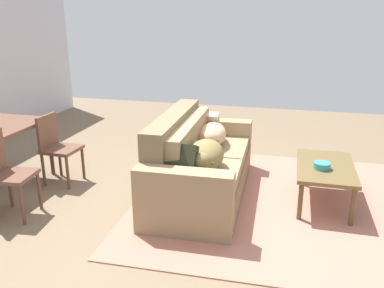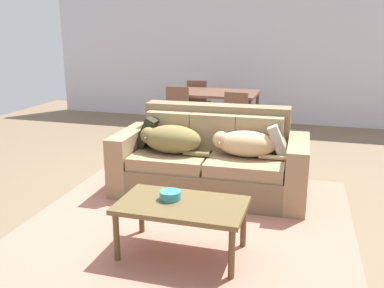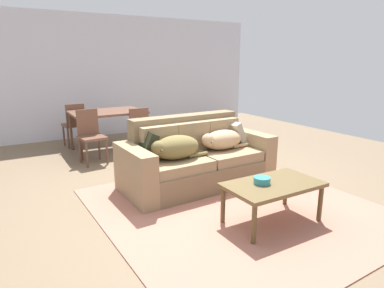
{
  "view_description": "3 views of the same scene",
  "coord_description": "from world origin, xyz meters",
  "views": [
    {
      "loc": [
        -3.89,
        -0.9,
        2.01
      ],
      "look_at": [
        0.23,
        0.17,
        0.62
      ],
      "focal_mm": 37.11,
      "sensor_mm": 36.0,
      "label": 1
    },
    {
      "loc": [
        1.34,
        -4.31,
        1.81
      ],
      "look_at": [
        0.13,
        -0.19,
        0.63
      ],
      "focal_mm": 40.07,
      "sensor_mm": 36.0,
      "label": 2
    },
    {
      "loc": [
        -2.04,
        -3.72,
        1.7
      ],
      "look_at": [
        0.11,
        -0.04,
        0.63
      ],
      "focal_mm": 31.18,
      "sensor_mm": 36.0,
      "label": 3
    }
  ],
  "objects": [
    {
      "name": "throw_pillow_by_left_arm",
      "position": [
        -0.47,
        0.14,
        0.65
      ],
      "size": [
        0.28,
        0.39,
        0.39
      ],
      "primitive_type": "cube",
      "rotation": [
        0.0,
        0.44,
        -0.06
      ],
      "color": "black",
      "rests_on": "couch"
    },
    {
      "name": "dining_chair_near_left",
      "position": [
        -0.74,
        1.88,
        0.51
      ],
      "size": [
        0.44,
        0.44,
        0.91
      ],
      "rotation": [
        0.0,
        0.0,
        0.11
      ],
      "color": "brown",
      "rests_on": "ground"
    },
    {
      "name": "area_rug",
      "position": [
        0.26,
        -0.82,
        0.01
      ],
      "size": [
        3.12,
        3.23,
        0.01
      ],
      "primitive_type": "cube",
      "rotation": [
        0.0,
        0.0,
        0.03
      ],
      "color": "#B4725E",
      "rests_on": "ground"
    },
    {
      "name": "coffee_table",
      "position": [
        0.37,
        -1.3,
        0.4
      ],
      "size": [
        1.02,
        0.6,
        0.45
      ],
      "color": "brown",
      "rests_on": "ground"
    },
    {
      "name": "dog_on_right_cushion",
      "position": [
        0.64,
        0.03,
        0.61
      ],
      "size": [
        0.78,
        0.36,
        0.27
      ],
      "rotation": [
        0.0,
        0.0,
        0.03
      ],
      "color": "tan",
      "rests_on": "couch"
    },
    {
      "name": "ground_plane",
      "position": [
        0.0,
        0.0,
        0.0
      ],
      "size": [
        10.0,
        10.0,
        0.0
      ],
      "primitive_type": "plane",
      "color": "#766149"
    },
    {
      "name": "couch",
      "position": [
        0.26,
        0.11,
        0.36
      ],
      "size": [
        2.11,
        1.0,
        0.95
      ],
      "rotation": [
        0.0,
        0.0,
        0.03
      ],
      "color": "#7A6448",
      "rests_on": "ground"
    },
    {
      "name": "dog_on_left_cushion",
      "position": [
        -0.15,
        -0.07,
        0.63
      ],
      "size": [
        0.79,
        0.4,
        0.31
      ],
      "rotation": [
        0.0,
        0.0,
        0.03
      ],
      "color": "olive",
      "rests_on": "couch"
    },
    {
      "name": "throw_pillow_by_right_arm",
      "position": [
        0.99,
        0.19,
        0.64
      ],
      "size": [
        0.26,
        0.38,
        0.38
      ],
      "primitive_type": "cube",
      "rotation": [
        0.0,
        -0.42,
        0.04
      ],
      "color": "#B8AB96",
      "rests_on": "couch"
    },
    {
      "name": "bowl_on_coffee_table",
      "position": [
        0.26,
        -1.25,
        0.49
      ],
      "size": [
        0.17,
        0.17,
        0.07
      ],
      "primitive_type": "cylinder",
      "color": "teal",
      "rests_on": "coffee_table"
    },
    {
      "name": "dining_chair_near_right",
      "position": [
        0.17,
        1.87,
        0.48
      ],
      "size": [
        0.42,
        0.42,
        0.86
      ],
      "rotation": [
        0.0,
        0.0,
        -0.04
      ],
      "color": "brown",
      "rests_on": "ground"
    }
  ]
}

